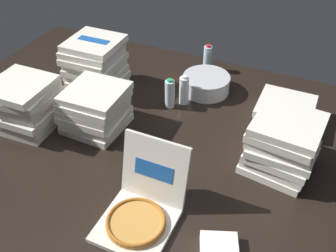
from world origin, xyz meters
The scene contains 12 objects.
ground_plane centered at (0.00, 0.00, -0.01)m, with size 3.20×2.40×0.02m, color black.
open_pizza_box centered at (0.16, -0.45, 0.07)m, with size 0.34×0.44×0.36m.
pizza_stack_left_near centered at (-0.68, 0.47, 0.18)m, with size 0.38×0.38×0.37m.
pizza_stack_right_far centered at (0.63, 0.62, 0.07)m, with size 0.37×0.37×0.14m.
pizza_stack_center_far centered at (-0.43, 0.07, 0.14)m, with size 0.37×0.37×0.27m.
pizza_stack_left_far centered at (-0.83, -0.09, 0.16)m, with size 0.39×0.40×0.32m.
pizza_stack_left_mid centered at (0.69, 0.19, 0.16)m, with size 0.40×0.40×0.32m.
ice_bucket centered at (0.05, 0.74, 0.06)m, with size 0.33×0.33×0.12m, color #B7BABF.
water_bottle_0 centered at (-0.03, 0.54, 0.10)m, with size 0.07×0.07×0.21m.
water_bottle_1 centered at (-0.04, 1.02, 0.10)m, with size 0.07×0.07×0.21m.
water_bottle_2 centered at (-0.10, 0.46, 0.10)m, with size 0.07×0.07×0.21m.
napkin_pile centered at (0.56, -0.48, 0.02)m, with size 0.17×0.17×0.05m, color white.
Camera 1 is at (0.77, -1.49, 1.54)m, focal length 41.21 mm.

